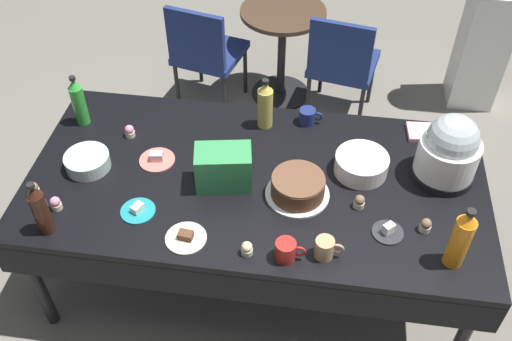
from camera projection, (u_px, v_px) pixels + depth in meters
ground at (256, 270)px, 3.29m from camera, size 9.00×9.00×0.00m
potluck_table at (256, 187)px, 2.80m from camera, size 2.20×1.10×0.75m
frosted_layer_cake at (298, 187)px, 2.64m from camera, size 0.30×0.30×0.11m
slow_cooker at (449, 151)px, 2.66m from camera, size 0.30×0.30×0.35m
glass_salad_bowl at (87, 161)px, 2.79m from camera, size 0.22×0.22×0.07m
ceramic_snack_bowl at (361, 164)px, 2.76m from camera, size 0.26×0.26×0.10m
dessert_plate_cream at (186, 237)px, 2.49m from camera, size 0.18×0.18×0.04m
dessert_plate_charcoal at (388, 231)px, 2.51m from camera, size 0.14×0.14×0.05m
dessert_plate_teal at (138, 210)px, 2.60m from camera, size 0.16×0.16×0.04m
dessert_plate_coral at (157, 159)px, 2.84m from camera, size 0.18×0.18×0.05m
cupcake_lemon at (56, 203)px, 2.60m from camera, size 0.05×0.05×0.07m
cupcake_berry at (426, 225)px, 2.51m from camera, size 0.05×0.05×0.07m
cupcake_mint at (130, 131)px, 2.95m from camera, size 0.05×0.05×0.07m
cupcake_cocoa at (34, 189)px, 2.66m from camera, size 0.05×0.05×0.07m
cupcake_rose at (359, 202)px, 2.61m from camera, size 0.05×0.05×0.07m
cupcake_vanilla at (247, 249)px, 2.42m from camera, size 0.05×0.05×0.07m
soda_bottle_cola at (40, 209)px, 2.44m from camera, size 0.07×0.07×0.29m
soda_bottle_ginger_ale at (265, 105)px, 2.95m from camera, size 0.08×0.08×0.29m
soda_bottle_orange_juice at (461, 239)px, 2.31m from camera, size 0.08×0.08×0.32m
soda_bottle_lime_soda at (79, 102)px, 2.96m from camera, size 0.07×0.07×0.29m
coffee_mug_navy at (308, 116)px, 3.03m from camera, size 0.13×0.09×0.08m
coffee_mug_tan at (325, 248)px, 2.40m from camera, size 0.12×0.08×0.10m
coffee_mug_red at (286, 251)px, 2.39m from camera, size 0.13×0.09×0.10m
soda_carton at (224, 168)px, 2.67m from camera, size 0.28×0.20×0.20m
paper_napkin_stack at (421, 132)px, 2.98m from camera, size 0.15×0.15×0.02m
maroon_chair_left at (205, 50)px, 4.01m from camera, size 0.53×0.53×0.85m
maroon_chair_right at (342, 61)px, 3.92m from camera, size 0.52×0.52×0.85m
round_cafe_table at (282, 38)px, 4.11m from camera, size 0.60×0.60×0.72m
water_cooler at (487, 30)px, 4.02m from camera, size 0.32×0.32×1.24m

